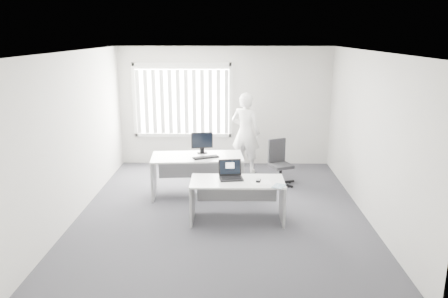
{
  "coord_description": "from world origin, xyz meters",
  "views": [
    {
      "loc": [
        0.18,
        -7.25,
        3.08
      ],
      "look_at": [
        0.04,
        0.15,
        1.11
      ],
      "focal_mm": 35.0,
      "sensor_mm": 36.0,
      "label": 1
    }
  ],
  "objects_px": {
    "office_chair": "(279,171)",
    "monitor": "(202,143)",
    "person": "(246,133)",
    "laptop": "(231,171)",
    "desk_far": "(197,167)",
    "desk_near": "(237,192)"
  },
  "relations": [
    {
      "from": "office_chair",
      "to": "laptop",
      "type": "xyz_separation_m",
      "value": [
        -1.01,
        -1.81,
        0.57
      ]
    },
    {
      "from": "desk_near",
      "to": "person",
      "type": "xyz_separation_m",
      "value": [
        0.21,
        2.72,
        0.4
      ]
    },
    {
      "from": "desk_far",
      "to": "monitor",
      "type": "height_order",
      "value": "monitor"
    },
    {
      "from": "desk_far",
      "to": "office_chair",
      "type": "distance_m",
      "value": 1.82
    },
    {
      "from": "person",
      "to": "monitor",
      "type": "distance_m",
      "value": 1.61
    },
    {
      "from": "desk_near",
      "to": "office_chair",
      "type": "distance_m",
      "value": 2.08
    },
    {
      "from": "desk_near",
      "to": "laptop",
      "type": "xyz_separation_m",
      "value": [
        -0.1,
        0.06,
        0.35
      ]
    },
    {
      "from": "laptop",
      "to": "monitor",
      "type": "relative_size",
      "value": 0.92
    },
    {
      "from": "desk_near",
      "to": "office_chair",
      "type": "xyz_separation_m",
      "value": [
        0.91,
        1.86,
        -0.22
      ]
    },
    {
      "from": "office_chair",
      "to": "monitor",
      "type": "bearing_deg",
      "value": 172.38
    },
    {
      "from": "desk_near",
      "to": "laptop",
      "type": "distance_m",
      "value": 0.37
    },
    {
      "from": "person",
      "to": "laptop",
      "type": "xyz_separation_m",
      "value": [
        -0.32,
        -2.67,
        -0.05
      ]
    },
    {
      "from": "office_chair",
      "to": "desk_far",
      "type": "bearing_deg",
      "value": 177.7
    },
    {
      "from": "person",
      "to": "laptop",
      "type": "height_order",
      "value": "person"
    },
    {
      "from": "desk_far",
      "to": "office_chair",
      "type": "xyz_separation_m",
      "value": [
        1.67,
        0.68,
        -0.28
      ]
    },
    {
      "from": "laptop",
      "to": "monitor",
      "type": "height_order",
      "value": "monitor"
    },
    {
      "from": "person",
      "to": "desk_far",
      "type": "bearing_deg",
      "value": 78.45
    },
    {
      "from": "laptop",
      "to": "monitor",
      "type": "distance_m",
      "value": 1.46
    },
    {
      "from": "office_chair",
      "to": "person",
      "type": "height_order",
      "value": "person"
    },
    {
      "from": "desk_far",
      "to": "person",
      "type": "bearing_deg",
      "value": 52.85
    },
    {
      "from": "office_chair",
      "to": "monitor",
      "type": "height_order",
      "value": "monitor"
    },
    {
      "from": "office_chair",
      "to": "laptop",
      "type": "bearing_deg",
      "value": -143.54
    }
  ]
}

